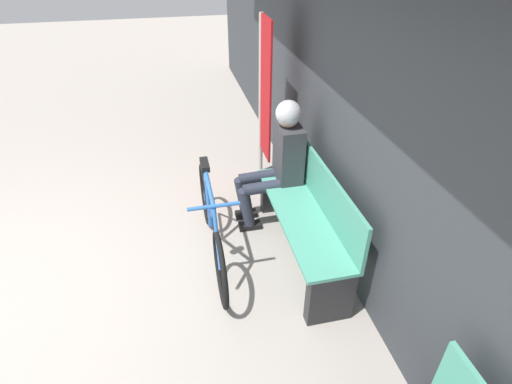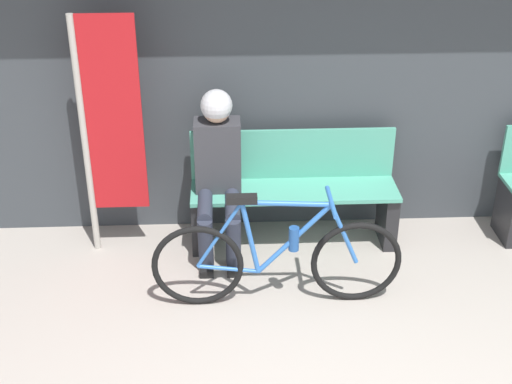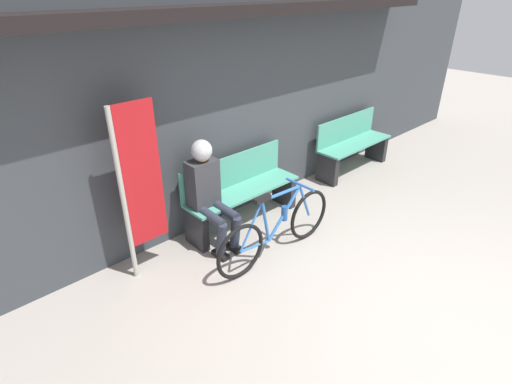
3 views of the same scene
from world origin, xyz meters
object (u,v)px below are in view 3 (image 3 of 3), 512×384
at_px(person_seated, 208,188).
at_px(park_bench_near, 241,193).
at_px(park_bench_far, 352,146).
at_px(bicycle, 277,229).
at_px(banner_pole, 137,183).

bearing_deg(person_seated, park_bench_near, 10.81).
bearing_deg(park_bench_far, bicycle, -162.35).
xyz_separation_m(bicycle, person_seated, (-0.39, 0.70, 0.38)).
distance_m(park_bench_near, park_bench_far, 2.37).
height_order(bicycle, park_bench_far, park_bench_far).
distance_m(park_bench_far, banner_pole, 3.79).
bearing_deg(banner_pole, park_bench_near, 2.40).
bearing_deg(bicycle, banner_pole, 147.34).
bearing_deg(banner_pole, park_bench_far, 0.85).
distance_m(park_bench_near, banner_pole, 1.50).
relative_size(park_bench_near, person_seated, 1.23).
height_order(park_bench_near, person_seated, person_seated).
bearing_deg(park_bench_far, park_bench_near, 179.96).
relative_size(bicycle, person_seated, 1.33).
distance_m(person_seated, banner_pole, 0.85).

